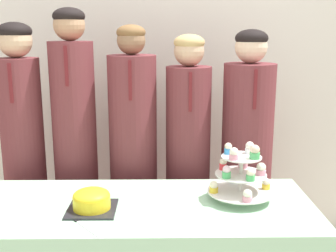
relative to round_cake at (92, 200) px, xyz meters
The scene contains 9 objects.
wall_back 1.36m from the round_cake, 79.82° to the left, with size 9.00×0.06×2.70m.
round_cake is the anchor object (origin of this frame).
cake_knife 0.14m from the round_cake, 105.98° to the right, with size 0.18×0.21×0.01m.
cupcake_stand 0.72m from the round_cake, ahead, with size 0.32×0.32×0.29m.
student_0 0.82m from the round_cake, 128.42° to the left, with size 0.25×0.26×1.58m.
student_1 0.67m from the round_cake, 107.20° to the left, with size 0.26×0.26×1.66m.
student_2 0.66m from the round_cake, 77.02° to the left, with size 0.29×0.29×1.56m.
student_3 0.80m from the round_cake, 53.28° to the left, with size 0.27×0.27×1.51m.
student_4 1.06m from the round_cake, 37.59° to the left, with size 0.31×0.31×1.54m.
Camera 1 is at (0.11, -1.53, 1.53)m, focal length 45.00 mm.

